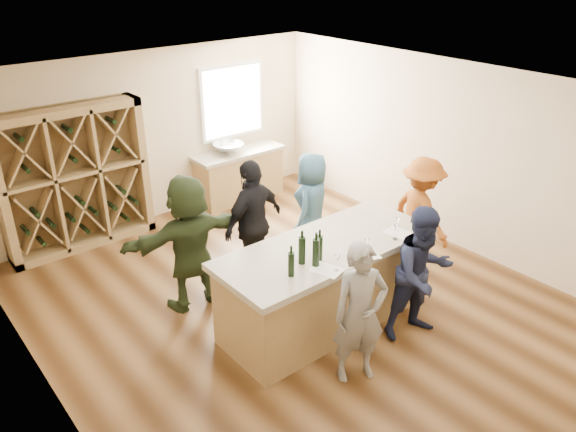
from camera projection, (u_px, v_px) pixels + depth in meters
floor at (292, 305)px, 7.43m from camera, size 6.00×7.00×0.10m
ceiling at (292, 86)px, 6.17m from camera, size 6.00×7.00×0.10m
wall_back at (155, 136)px, 9.27m from camera, size 6.00×0.10×2.80m
wall_left at (32, 295)px, 5.06m from camera, size 0.10×7.00×2.80m
wall_right at (446, 152)px, 8.54m from camera, size 0.10×7.00×2.80m
window_frame at (232, 101)px, 9.91m from camera, size 1.30×0.06×1.30m
window_pane at (233, 102)px, 9.89m from camera, size 1.18×0.01×1.18m
wine_rack at (74, 179)px, 8.35m from camera, size 2.20×0.45×2.20m
back_counter_base at (239, 176)px, 10.25m from camera, size 1.60×0.58×0.86m
back_counter_top at (238, 152)px, 10.05m from camera, size 1.70×0.62×0.06m
sink at (228, 148)px, 9.88m from camera, size 0.54×0.54×0.19m
faucet at (223, 143)px, 9.98m from camera, size 0.02×0.02×0.30m
tasting_counter_base at (325, 286)px, 6.82m from camera, size 2.60×1.00×1.00m
tasting_counter_top at (326, 248)px, 6.59m from camera, size 2.72×1.12×0.08m
wine_bottle_b at (291, 264)px, 5.90m from camera, size 0.07×0.07×0.28m
wine_bottle_c at (302, 250)px, 6.12m from camera, size 0.10×0.10×0.32m
wine_bottle_d at (316, 253)px, 6.08m from camera, size 0.09×0.09×0.32m
wine_bottle_e at (319, 248)px, 6.20m from camera, size 0.09×0.09×0.29m
wine_glass_a at (337, 263)px, 6.02m from camera, size 0.09×0.09×0.19m
wine_glass_b at (367, 246)px, 6.35m from camera, size 0.08×0.08×0.18m
wine_glass_c at (396, 232)px, 6.65m from camera, size 0.07×0.07×0.19m
wine_glass_e at (397, 224)px, 6.86m from camera, size 0.07×0.07×0.17m
tasting_menu_a at (327, 270)px, 6.06m from camera, size 0.33×0.38×0.00m
tasting_menu_b at (367, 253)px, 6.39m from camera, size 0.33×0.38×0.00m
tasting_menu_c at (398, 233)px, 6.84m from camera, size 0.27×0.35×0.00m
person_near_left at (360, 314)px, 5.80m from camera, size 0.71×0.63×1.62m
person_near_right at (422, 274)px, 6.47m from camera, size 0.89×0.63×1.66m
person_server at (420, 213)px, 7.92m from camera, size 0.70×1.15×1.65m
person_far_mid at (254, 223)px, 7.52m from camera, size 1.13×0.73×1.78m
person_far_right at (312, 205)px, 8.23m from camera, size 0.93×0.82×1.60m
person_far_left at (190, 242)px, 7.01m from camera, size 1.70×0.73×1.79m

